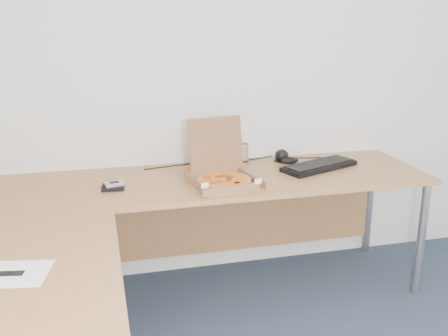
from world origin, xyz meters
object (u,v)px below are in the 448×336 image
object	(u,v)px
keyboard	(319,166)
wallet	(113,187)
pizza_box	(223,177)
drinking_glass	(243,154)
desk	(164,215)

from	to	relation	value
keyboard	wallet	xyz separation A→B (m)	(-1.22, -0.09, -0.01)
pizza_box	drinking_glass	xyz separation A→B (m)	(0.22, 0.36, 0.02)
desk	drinking_glass	xyz separation A→B (m)	(0.58, 0.67, 0.09)
pizza_box	drinking_glass	size ratio (longest dim) A/B	3.02
desk	keyboard	world-z (taller)	keyboard
keyboard	wallet	world-z (taller)	keyboard
desk	pizza_box	bearing A→B (deg)	39.70
pizza_box	wallet	world-z (taller)	pizza_box
desk	pizza_box	xyz separation A→B (m)	(0.37, 0.31, 0.07)
pizza_box	keyboard	size ratio (longest dim) A/B	0.78
desk	wallet	xyz separation A→B (m)	(-0.22, 0.36, 0.04)
drinking_glass	keyboard	bearing A→B (deg)	-27.48
pizza_box	wallet	bearing A→B (deg)	163.49
keyboard	wallet	size ratio (longest dim) A/B	4.18
pizza_box	keyboard	xyz separation A→B (m)	(0.63, 0.14, -0.02)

